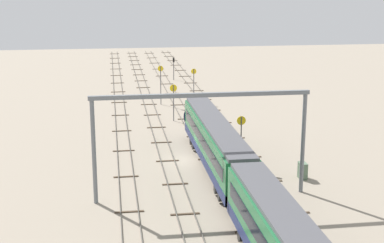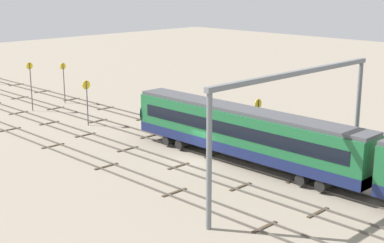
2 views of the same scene
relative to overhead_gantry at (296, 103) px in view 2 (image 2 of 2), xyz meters
The scene contains 11 objects.
ground_plane 12.55m from the overhead_gantry, ahead, with size 204.93×204.93×0.00m, color gray.
track_near_foreground 14.35m from the overhead_gantry, 33.89° to the right, with size 188.93×2.40×0.16m.
track_with_train 12.77m from the overhead_gantry, 13.84° to the right, with size 188.93×2.40×0.16m.
track_middle 12.65m from the overhead_gantry, 10.16° to the left, with size 188.93×2.40×0.16m.
track_second_far 14.02m from the overhead_gantry, 31.16° to the left, with size 188.93×2.40×0.16m.
overhead_gantry is the anchor object (origin of this frame).
speed_sign_near_foreground 39.93m from the overhead_gantry, ahead, with size 0.14×0.83×5.22m.
speed_sign_mid_trackside 38.51m from the overhead_gantry, ahead, with size 0.14×0.84×5.93m.
speed_sign_far_trackside 9.97m from the overhead_gantry, 34.68° to the right, with size 0.14×0.91×5.27m.
speed_sign_distant_end 27.95m from the overhead_gantry, ahead, with size 0.14×0.96×4.98m.
relay_cabinet 12.51m from the overhead_gantry, 72.06° to the right, with size 1.15×0.66×1.56m.
Camera 2 is at (-33.71, 33.84, 15.62)m, focal length 53.09 mm.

